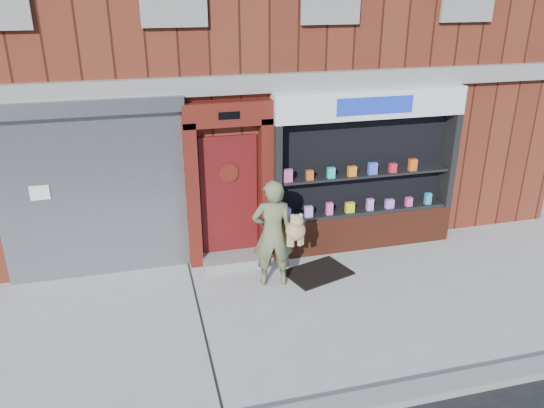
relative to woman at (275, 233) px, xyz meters
name	(u,v)px	position (x,y,z in m)	size (l,w,h in m)	color
ground	(302,309)	(0.22, -0.86, -0.93)	(80.00, 80.00, 0.00)	#9E9E99
curb	(357,404)	(0.22, -3.01, -0.87)	(60.00, 0.30, 0.12)	gray
building	(226,16)	(0.21, 5.14, 3.07)	(12.00, 8.16, 8.00)	#5C2215
shutter_bay	(92,180)	(-2.79, 1.07, 0.79)	(3.10, 0.30, 3.04)	gray
red_door_bay	(230,185)	(-0.53, 1.00, 0.53)	(1.52, 0.58, 2.90)	#4C120D
pharmacy_bay	(364,178)	(1.96, 0.96, 0.44)	(3.50, 0.41, 3.00)	maroon
woman	(275,233)	(0.00, 0.00, 0.00)	(0.86, 0.60, 1.84)	#656A45
doormat	(318,273)	(0.81, 0.13, -0.91)	(1.07, 0.75, 0.03)	black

